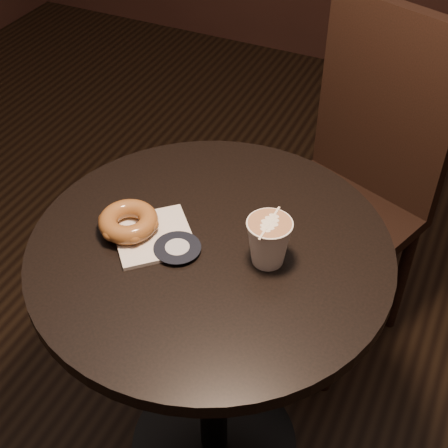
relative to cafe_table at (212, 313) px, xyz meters
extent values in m
plane|color=black|center=(0.00, 0.00, -0.55)|extent=(4.50, 4.50, 0.00)
cylinder|color=black|center=(0.00, 0.00, 0.18)|extent=(0.70, 0.70, 0.03)
cylinder|color=black|center=(0.00, 0.00, -0.18)|extent=(0.07, 0.07, 0.70)
cylinder|color=black|center=(0.00, 0.00, -0.54)|extent=(0.44, 0.44, 0.02)
cube|color=black|center=(0.11, 0.52, -0.11)|extent=(0.50, 0.50, 0.04)
cube|color=black|center=(0.17, 0.68, 0.18)|extent=(0.38, 0.17, 0.53)
cylinder|color=black|center=(-0.10, 0.42, -0.33)|extent=(0.04, 0.04, 0.44)
cylinder|color=black|center=(0.21, 0.30, -0.33)|extent=(0.04, 0.04, 0.44)
cylinder|color=black|center=(0.01, 0.73, -0.33)|extent=(0.04, 0.04, 0.44)
cylinder|color=black|center=(0.33, 0.62, -0.33)|extent=(0.04, 0.04, 0.44)
cube|color=silver|center=(-0.11, -0.03, 0.20)|extent=(0.20, 0.20, 0.01)
torus|color=brown|center=(-0.16, -0.03, 0.23)|extent=(0.12, 0.12, 0.04)
camera|label=1|loc=(0.39, -0.76, 1.02)|focal=50.00mm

